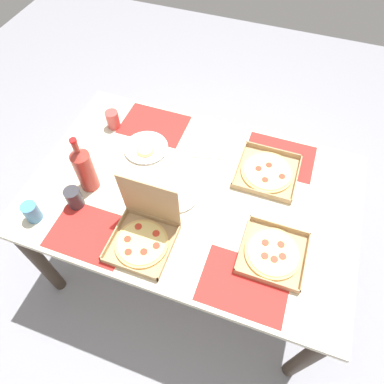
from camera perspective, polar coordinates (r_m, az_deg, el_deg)
The scene contains 18 objects.
ground_plane at distance 2.35m, azimuth 0.00°, elevation -10.79°, with size 6.00×6.00×0.00m, color gray.
dining_table at distance 1.76m, azimuth 0.00°, elevation -1.91°, with size 1.58×1.03×0.77m.
placemat_near_left at distance 1.63m, azimuth -16.48°, elevation -6.54°, with size 0.36×0.26×0.00m, color red.
placemat_near_right at distance 1.48m, azimuth 8.60°, elevation -14.91°, with size 0.36×0.26×0.00m, color red.
placemat_far_left at distance 1.99m, azimuth -6.27°, elevation 11.04°, with size 0.36×0.26×0.00m, color red.
placemat_far_right at distance 1.87m, azimuth 14.23°, elevation 5.70°, with size 0.36×0.26×0.00m, color red.
pizza_box_center at distance 1.78m, azimuth 12.30°, elevation 3.26°, with size 0.30×0.30×0.04m.
pizza_box_corner_left at distance 1.52m, azimuth -8.05°, elevation -6.93°, with size 0.27×0.27×0.30m.
pizza_box_corner_right at distance 1.54m, azimuth 13.22°, elevation -9.82°, with size 0.28×0.28×0.04m.
plate_far_right at distance 1.66m, azimuth -2.46°, elevation -0.41°, with size 0.21×0.21×0.02m.
plate_middle at distance 1.86m, azimuth -7.63°, elevation 7.22°, with size 0.23×0.23×0.03m.
soda_bottle at distance 1.67m, azimuth -17.40°, elevation 3.77°, with size 0.09×0.09×0.32m.
cup_clear_right at distance 1.68m, azimuth -18.91°, elevation -0.93°, with size 0.07×0.07×0.11m, color #333338.
cup_dark at distance 1.72m, azimuth -24.99°, elevation -3.01°, with size 0.07×0.07×0.10m, color teal.
cup_clear_left at distance 1.99m, azimuth -12.97°, elevation 11.61°, with size 0.07×0.07×0.10m, color #BF4742.
fork_by_near_left at distance 1.70m, azimuth -11.04°, elevation -0.28°, with size 0.19×0.02×0.01m, color #B7B7BC.
knife_by_far_right at distance 1.81m, azimuth 1.61°, elevation 5.88°, with size 0.21×0.02×0.01m, color #B7B7BC.
fork_by_near_right at distance 1.84m, azimuth 22.41°, elevation 1.09°, with size 0.19×0.02×0.01m, color #B7B7BC.
Camera 1 is at (0.32, -0.90, 2.15)m, focal length 32.24 mm.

